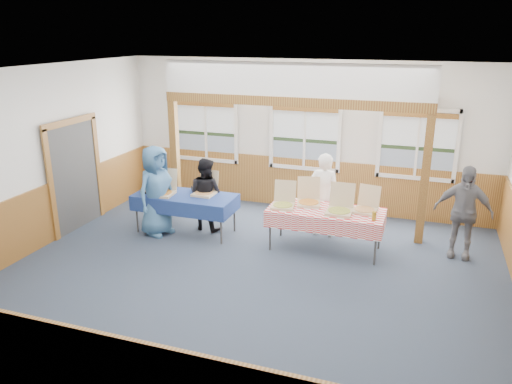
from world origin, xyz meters
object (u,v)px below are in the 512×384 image
table_left (185,198)px  woman_white (324,195)px  man_blue (156,191)px  woman_black (206,194)px  table_right (326,212)px  person_grey (463,212)px

table_left → woman_white: bearing=-1.2°
woman_white → man_blue: bearing=20.8°
woman_black → table_right: bearing=-175.1°
table_left → person_grey: bearing=-10.4°
table_right → woman_white: size_ratio=1.36×
table_right → woman_white: bearing=128.8°
woman_white → man_blue: size_ratio=0.93×
table_left → woman_white: (2.55, 0.71, 0.10)m
man_blue → person_grey: size_ratio=1.06×
table_right → man_blue: 3.21m
table_left → man_blue: size_ratio=1.21×
table_left → woman_white: woman_white is taller
woman_white → woman_black: size_ratio=1.12×
table_right → person_grey: (2.25, 0.49, 0.11)m
woman_white → woman_black: (-2.25, -0.42, -0.09)m
table_left → woman_black: woman_black is taller
table_left → table_right: size_ratio=0.96×
table_left → woman_black: size_ratio=1.46×
woman_white → man_blue: 3.16m
table_right → woman_black: woman_black is taller
man_blue → woman_black: bearing=-38.1°
woman_black → person_grey: bearing=-166.6°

